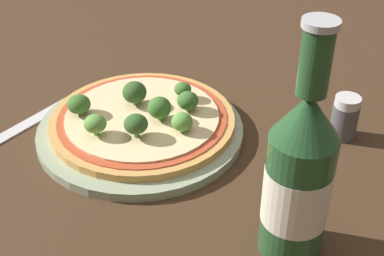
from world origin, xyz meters
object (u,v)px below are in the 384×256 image
Objects in this scene: pizza at (142,119)px; beer_bottle at (299,177)px; fork at (21,127)px; pepper_shaker at (345,117)px.

pizza is 0.27m from beer_bottle.
pizza is 0.99× the size of beer_bottle.
beer_bottle reaches higher than fork.
pizza reaches higher than fork.
fork is at bearing -161.14° from pizza.
pepper_shaker is at bearing 18.92° from pizza.
pepper_shaker is 0.30× the size of fork.
pepper_shaker is at bearing 84.50° from beer_bottle.
pizza is at bearing 149.95° from beer_bottle.
beer_bottle is (0.23, -0.13, 0.07)m from pizza.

